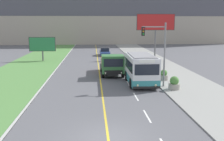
# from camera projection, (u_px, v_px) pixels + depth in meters

# --- Properties ---
(ground_plane) EXTENTS (300.00, 300.00, 0.00)m
(ground_plane) POSITION_uv_depth(u_px,v_px,m) (108.00, 139.00, 13.83)
(ground_plane) COLOR #56565B
(lane_marking_centre) EXTENTS (2.88, 140.00, 0.01)m
(lane_marking_centre) POSITION_uv_depth(u_px,v_px,m) (112.00, 125.00, 15.70)
(lane_marking_centre) COLOR gold
(lane_marking_centre) RESTS_ON ground_plane
(apartment_block_background) EXTENTS (80.00, 8.04, 22.54)m
(apartment_block_background) POSITION_uv_depth(u_px,v_px,m) (95.00, 4.00, 75.27)
(apartment_block_background) COLOR #A89E8E
(apartment_block_background) RESTS_ON ground_plane
(city_bus) EXTENTS (2.65, 5.84, 2.97)m
(city_bus) POSITION_uv_depth(u_px,v_px,m) (141.00, 69.00, 25.79)
(city_bus) COLOR silver
(city_bus) RESTS_ON ground_plane
(dump_truck) EXTENTS (2.56, 6.36, 2.47)m
(dump_truck) POSITION_uv_depth(u_px,v_px,m) (112.00, 65.00, 30.10)
(dump_truck) COLOR black
(dump_truck) RESTS_ON ground_plane
(car_distant) EXTENTS (1.80, 4.30, 1.45)m
(car_distant) POSITION_uv_depth(u_px,v_px,m) (105.00, 52.00, 49.09)
(car_distant) COLOR #2D4784
(car_distant) RESTS_ON ground_plane
(traffic_light_mast) EXTENTS (2.28, 0.32, 6.06)m
(traffic_light_mast) POSITION_uv_depth(u_px,v_px,m) (158.00, 47.00, 24.17)
(traffic_light_mast) COLOR slate
(traffic_light_mast) RESTS_ON ground_plane
(billboard_large) EXTENTS (6.50, 0.24, 7.52)m
(billboard_large) POSITION_uv_depth(u_px,v_px,m) (156.00, 24.00, 44.08)
(billboard_large) COLOR #59595B
(billboard_large) RESTS_ON ground_plane
(billboard_small) EXTENTS (4.17, 0.24, 3.81)m
(billboard_small) POSITION_uv_depth(u_px,v_px,m) (42.00, 45.00, 41.70)
(billboard_small) COLOR #59595B
(billboard_small) RESTS_ON ground_plane
(planter_round_near) EXTENTS (1.02, 1.02, 1.19)m
(planter_round_near) POSITION_uv_depth(u_px,v_px,m) (174.00, 84.00, 23.70)
(planter_round_near) COLOR gray
(planter_round_near) RESTS_ON sidewalk_right
(planter_round_second) EXTENTS (0.89, 0.89, 1.11)m
(planter_round_second) POSITION_uv_depth(u_px,v_px,m) (164.00, 75.00, 27.54)
(planter_round_second) COLOR gray
(planter_round_second) RESTS_ON sidewalk_right
(planter_round_third) EXTENTS (0.91, 0.91, 1.09)m
(planter_round_third) POSITION_uv_depth(u_px,v_px,m) (154.00, 69.00, 31.35)
(planter_round_third) COLOR gray
(planter_round_third) RESTS_ON sidewalk_right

